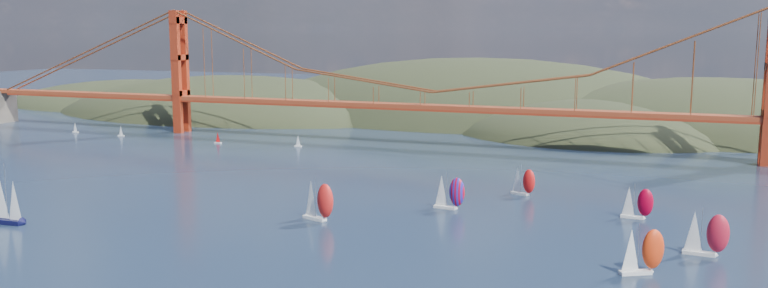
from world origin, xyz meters
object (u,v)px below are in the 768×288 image
racer_1 (641,250)px  racer_rwb (449,192)px  sloop_navy (3,197)px  racer_3 (637,202)px  racer_5 (523,181)px  racer_2 (705,233)px  racer_0 (318,200)px

racer_1 → racer_rwb: racer_1 is taller
sloop_navy → racer_rwb: bearing=26.1°
racer_3 → racer_5: racer_3 is taller
sloop_navy → racer_3: size_ratio=1.68×
racer_1 → racer_2: size_ratio=0.98×
racer_2 → racer_rwb: (-60.96, 20.99, -0.23)m
racer_1 → racer_rwb: (-48.83, 38.25, -0.11)m
racer_1 → racer_3: 44.74m
racer_0 → racer_2: 88.13m
racer_0 → racer_3: racer_0 is taller
racer_0 → racer_1: (75.99, -15.61, -0.41)m
racer_2 → racer_5: 63.71m
racer_5 → racer_rwb: (-15.32, -23.46, 0.51)m
racer_1 → racer_rwb: bearing=113.6°
racer_0 → racer_5: bearing=66.8°
racer_5 → racer_2: bearing=-19.6°
racer_0 → racer_2: bearing=20.6°
racer_1 → racer_0: bearing=140.1°
racer_2 → racer_rwb: bearing=165.9°
racer_3 → racer_0: bearing=-153.0°
racer_0 → racer_2: racer_0 is taller
racer_1 → racer_5: bearing=90.2°
racer_0 → racer_1: 77.57m
racer_3 → racer_rwb: bearing=-166.6°
racer_rwb → racer_5: bearing=64.4°
sloop_navy → racer_2: (158.36, 30.64, -1.71)m
sloop_navy → racer_0: bearing=20.6°
sloop_navy → racer_1: sloop_navy is taller
sloop_navy → racer_3: (143.95, 58.05, -2.39)m
racer_0 → racer_5: racer_0 is taller
racer_1 → racer_2: (12.13, 17.26, 0.12)m
racer_2 → racer_3: racer_2 is taller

